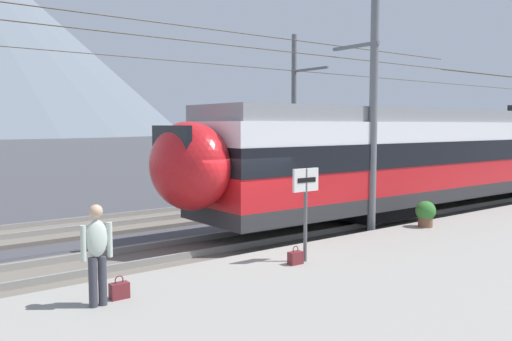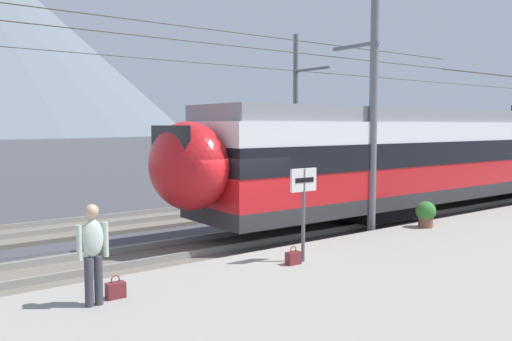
{
  "view_description": "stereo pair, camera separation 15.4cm",
  "coord_description": "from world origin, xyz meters",
  "px_view_note": "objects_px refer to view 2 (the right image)",
  "views": [
    {
      "loc": [
        -7.56,
        -10.59,
        3.3
      ],
      "look_at": [
        2.29,
        2.29,
        1.9
      ],
      "focal_mm": 36.89,
      "sensor_mm": 36.0,
      "label": 1
    },
    {
      "loc": [
        -7.44,
        -10.69,
        3.3
      ],
      "look_at": [
        2.29,
        2.29,
        1.9
      ],
      "focal_mm": 36.89,
      "sensor_mm": 36.0,
      "label": 2
    }
  ],
  "objects_px": {
    "handbag_beside_passenger": "(116,290)",
    "potted_plant_platform_edge": "(426,213)",
    "catenary_mast_far_side": "(298,112)",
    "catenary_mast_mid": "(371,101)",
    "train_far_track": "(484,144)",
    "passenger_walking": "(93,249)",
    "platform_sign": "(303,193)",
    "handbag_near_sign": "(293,258)"
  },
  "relations": [
    {
      "from": "catenary_mast_mid",
      "to": "platform_sign",
      "type": "xyz_separation_m",
      "value": [
        -4.24,
        -1.83,
        -2.15
      ]
    },
    {
      "from": "platform_sign",
      "to": "passenger_walking",
      "type": "xyz_separation_m",
      "value": [
        -4.66,
        -0.04,
        -0.56
      ]
    },
    {
      "from": "catenary_mast_mid",
      "to": "handbag_near_sign",
      "type": "height_order",
      "value": "catenary_mast_mid"
    },
    {
      "from": "passenger_walking",
      "to": "potted_plant_platform_edge",
      "type": "xyz_separation_m",
      "value": [
        10.11,
        0.77,
        -0.51
      ]
    },
    {
      "from": "handbag_beside_passenger",
      "to": "catenary_mast_mid",
      "type": "bearing_deg",
      "value": 11.56
    },
    {
      "from": "handbag_near_sign",
      "to": "potted_plant_platform_edge",
      "type": "distance_m",
      "value": 5.84
    },
    {
      "from": "catenary_mast_far_side",
      "to": "handbag_beside_passenger",
      "type": "bearing_deg",
      "value": -142.4
    },
    {
      "from": "catenary_mast_mid",
      "to": "platform_sign",
      "type": "bearing_deg",
      "value": -156.62
    },
    {
      "from": "handbag_beside_passenger",
      "to": "potted_plant_platform_edge",
      "type": "relative_size",
      "value": 0.53
    },
    {
      "from": "passenger_walking",
      "to": "potted_plant_platform_edge",
      "type": "relative_size",
      "value": 2.21
    },
    {
      "from": "catenary_mast_far_side",
      "to": "platform_sign",
      "type": "relative_size",
      "value": 19.07
    },
    {
      "from": "passenger_walking",
      "to": "handbag_near_sign",
      "type": "height_order",
      "value": "passenger_walking"
    },
    {
      "from": "catenary_mast_far_side",
      "to": "platform_sign",
      "type": "bearing_deg",
      "value": -130.77
    },
    {
      "from": "catenary_mast_far_side",
      "to": "potted_plant_platform_edge",
      "type": "height_order",
      "value": "catenary_mast_far_side"
    },
    {
      "from": "catenary_mast_far_side",
      "to": "potted_plant_platform_edge",
      "type": "relative_size",
      "value": 50.79
    },
    {
      "from": "catenary_mast_far_side",
      "to": "passenger_walking",
      "type": "xyz_separation_m",
      "value": [
        -13.27,
        -10.03,
        -2.64
      ]
    },
    {
      "from": "train_far_track",
      "to": "handbag_beside_passenger",
      "type": "distance_m",
      "value": 26.93
    },
    {
      "from": "potted_plant_platform_edge",
      "to": "handbag_near_sign",
      "type": "bearing_deg",
      "value": -172.22
    },
    {
      "from": "train_far_track",
      "to": "catenary_mast_far_side",
      "type": "bearing_deg",
      "value": 171.65
    },
    {
      "from": "catenary_mast_mid",
      "to": "handbag_beside_passenger",
      "type": "height_order",
      "value": "catenary_mast_mid"
    },
    {
      "from": "passenger_walking",
      "to": "handbag_beside_passenger",
      "type": "distance_m",
      "value": 0.92
    },
    {
      "from": "train_far_track",
      "to": "platform_sign",
      "type": "distance_m",
      "value": 22.91
    },
    {
      "from": "handbag_near_sign",
      "to": "catenary_mast_mid",
      "type": "bearing_deg",
      "value": 22.48
    },
    {
      "from": "train_far_track",
      "to": "potted_plant_platform_edge",
      "type": "height_order",
      "value": "train_far_track"
    },
    {
      "from": "platform_sign",
      "to": "handbag_near_sign",
      "type": "bearing_deg",
      "value": -169.81
    },
    {
      "from": "passenger_walking",
      "to": "handbag_beside_passenger",
      "type": "bearing_deg",
      "value": 18.55
    },
    {
      "from": "platform_sign",
      "to": "handbag_beside_passenger",
      "type": "height_order",
      "value": "platform_sign"
    },
    {
      "from": "catenary_mast_mid",
      "to": "platform_sign",
      "type": "height_order",
      "value": "catenary_mast_mid"
    },
    {
      "from": "train_far_track",
      "to": "catenary_mast_far_side",
      "type": "distance_m",
      "value": 13.05
    },
    {
      "from": "catenary_mast_mid",
      "to": "passenger_walking",
      "type": "bearing_deg",
      "value": -168.1
    },
    {
      "from": "train_far_track",
      "to": "handbag_beside_passenger",
      "type": "relative_size",
      "value": 60.52
    },
    {
      "from": "catenary_mast_far_side",
      "to": "handbag_beside_passenger",
      "type": "relative_size",
      "value": 96.15
    },
    {
      "from": "catenary_mast_far_side",
      "to": "passenger_walking",
      "type": "bearing_deg",
      "value": -142.91
    },
    {
      "from": "train_far_track",
      "to": "catenary_mast_mid",
      "type": "height_order",
      "value": "catenary_mast_mid"
    },
    {
      "from": "handbag_beside_passenger",
      "to": "handbag_near_sign",
      "type": "xyz_separation_m",
      "value": [
        3.9,
        -0.16,
        -0.0
      ]
    },
    {
      "from": "catenary_mast_mid",
      "to": "catenary_mast_far_side",
      "type": "xyz_separation_m",
      "value": [
        4.37,
        8.16,
        -0.07
      ]
    },
    {
      "from": "catenary_mast_mid",
      "to": "platform_sign",
      "type": "distance_m",
      "value": 5.1
    },
    {
      "from": "catenary_mast_mid",
      "to": "handbag_near_sign",
      "type": "relative_size",
      "value": 96.91
    },
    {
      "from": "catenary_mast_far_side",
      "to": "potted_plant_platform_edge",
      "type": "distance_m",
      "value": 10.28
    },
    {
      "from": "catenary_mast_far_side",
      "to": "handbag_beside_passenger",
      "type": "xyz_separation_m",
      "value": [
        -12.85,
        -9.89,
        -3.44
      ]
    },
    {
      "from": "train_far_track",
      "to": "handbag_beside_passenger",
      "type": "height_order",
      "value": "train_far_track"
    },
    {
      "from": "platform_sign",
      "to": "passenger_walking",
      "type": "relative_size",
      "value": 1.21
    }
  ]
}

